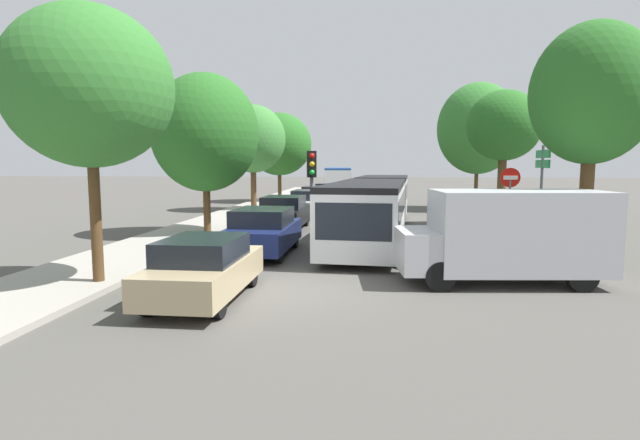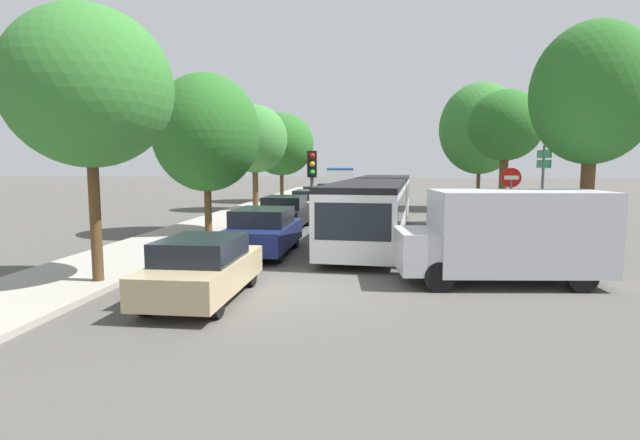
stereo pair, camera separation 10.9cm
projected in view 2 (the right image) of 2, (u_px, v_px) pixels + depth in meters
The scene contains 21 objects.
ground_plane at pixel (293, 289), 11.83m from camera, with size 200.00×200.00×0.00m, color #4F4C47.
kerb_strip_left at pixel (260, 207), 33.72m from camera, with size 3.20×53.07×0.14m, color #9E998E.
articulated_bus at pixel (377, 203), 20.83m from camera, with size 3.68×15.81×2.33m.
city_bus_rear at pixel (340, 178), 54.41m from camera, with size 3.41×11.87×2.52m.
queued_car_tan at pixel (203, 268), 10.87m from camera, with size 1.73×4.00×1.38m.
queued_car_navy at pixel (263, 231), 16.32m from camera, with size 1.90×4.39×1.52m.
queued_car_black at pixel (285, 213), 22.48m from camera, with size 1.90×4.38×1.52m.
queued_car_white at pixel (311, 203), 27.84m from camera, with size 1.88×4.35×1.50m.
queued_car_red at pixel (317, 197), 33.92m from camera, with size 1.81×4.18×1.44m.
queued_car_green at pixel (329, 192), 39.70m from camera, with size 1.76×4.07×1.41m.
white_van at pixel (508, 234), 12.28m from camera, with size 5.17×2.43×2.31m.
traffic_light at pixel (312, 177), 17.04m from camera, with size 0.36×0.39×3.40m.
no_entry_sign at pixel (511, 194), 17.86m from camera, with size 0.70×0.08×2.82m.
direction_sign_post at pixel (543, 176), 17.32m from camera, with size 0.10×1.40×3.60m.
tree_left_near at pixel (93, 92), 11.68m from camera, with size 3.87×3.87×6.60m.
tree_left_mid at pixel (206, 133), 20.54m from camera, with size 4.40×4.40×6.66m.
tree_left_far at pixel (255, 139), 31.25m from camera, with size 4.10×4.10×6.63m.
tree_left_distant at pixel (281, 144), 38.45m from camera, with size 4.97×4.97×6.86m.
tree_right_near at pixel (593, 95), 13.59m from camera, with size 3.29×3.29×6.81m.
tree_right_mid at pixel (505, 126), 22.98m from camera, with size 3.38×3.38×6.35m.
tree_right_far at pixel (480, 129), 31.62m from camera, with size 5.12×5.12×8.07m.
Camera 2 is at (1.91, -11.43, 2.97)m, focal length 28.00 mm.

